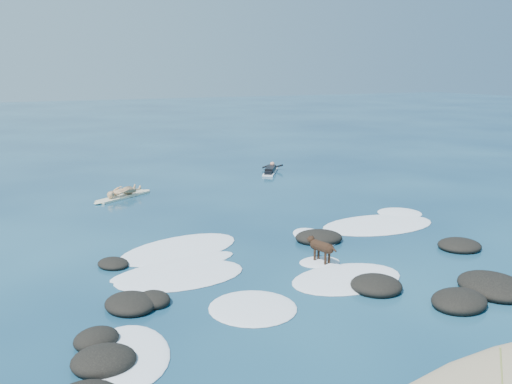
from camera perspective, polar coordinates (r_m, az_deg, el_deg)
ground at (r=15.63m, az=5.80°, el=-6.11°), size 160.00×160.00×0.00m
reef_rocks at (r=13.88m, az=15.72°, el=-8.44°), size 14.53×7.47×0.59m
breaking_foam at (r=15.18m, az=1.64°, el=-6.58°), size 12.78×8.24×0.12m
standing_surfer_rig at (r=22.56m, az=-13.20°, el=1.08°), size 2.64×1.77×1.67m
paddling_surfer_rig at (r=27.33m, az=1.46°, el=2.22°), size 1.73×2.14×0.41m
dog at (r=14.73m, az=6.47°, el=-5.43°), size 0.43×1.06×0.68m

